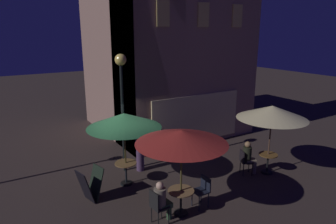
{
  "coord_description": "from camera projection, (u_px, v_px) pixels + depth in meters",
  "views": [
    {
      "loc": [
        -3.79,
        -8.88,
        4.96
      ],
      "look_at": [
        1.85,
        0.23,
        2.11
      ],
      "focal_mm": 32.75,
      "sensor_mm": 36.0,
      "label": 1
    }
  ],
  "objects": [
    {
      "name": "ground_plane",
      "position": [
        126.0,
        180.0,
        10.5
      ],
      "size": [
        60.0,
        60.0,
        0.0
      ],
      "primitive_type": "plane",
      "color": "#3C2F2B"
    },
    {
      "name": "cafe_building",
      "position": [
        157.0,
        54.0,
        14.1
      ],
      "size": [
        6.45,
        6.59,
        7.89
      ],
      "color": "#9C7569",
      "rests_on": "ground"
    },
    {
      "name": "street_lamp_near_corner",
      "position": [
        121.0,
        84.0,
        10.41
      ],
      "size": [
        0.39,
        0.39,
        4.22
      ],
      "color": "black",
      "rests_on": "ground"
    },
    {
      "name": "menu_sandwich_board",
      "position": [
        90.0,
        185.0,
        9.11
      ],
      "size": [
        0.79,
        0.69,
        1.01
      ],
      "rotation": [
        0.0,
        0.0,
        0.24
      ],
      "color": "black",
      "rests_on": "ground"
    },
    {
      "name": "cafe_table_0",
      "position": [
        126.0,
        169.0,
        10.1
      ],
      "size": [
        0.72,
        0.72,
        0.77
      ],
      "color": "black",
      "rests_on": "ground"
    },
    {
      "name": "cafe_table_1",
      "position": [
        181.0,
        197.0,
        8.43
      ],
      "size": [
        0.73,
        0.73,
        0.73
      ],
      "color": "black",
      "rests_on": "ground"
    },
    {
      "name": "cafe_table_2",
      "position": [
        268.0,
        160.0,
        10.91
      ],
      "size": [
        0.66,
        0.66,
        0.72
      ],
      "color": "black",
      "rests_on": "ground"
    },
    {
      "name": "patio_umbrella_0",
      "position": [
        124.0,
        121.0,
        9.68
      ],
      "size": [
        2.39,
        2.39,
        2.45
      ],
      "color": "black",
      "rests_on": "ground"
    },
    {
      "name": "patio_umbrella_1",
      "position": [
        182.0,
        137.0,
        7.99
      ],
      "size": [
        2.46,
        2.46,
        2.46
      ],
      "color": "black",
      "rests_on": "ground"
    },
    {
      "name": "patio_umbrella_2",
      "position": [
        272.0,
        112.0,
        10.46
      ],
      "size": [
        2.4,
        2.4,
        2.49
      ],
      "color": "black",
      "rests_on": "ground"
    },
    {
      "name": "cafe_chair_0",
      "position": [
        203.0,
        188.0,
        8.82
      ],
      "size": [
        0.42,
        0.42,
        0.9
      ],
      "rotation": [
        0.0,
        0.0,
        -3.13
      ],
      "color": "black",
      "rests_on": "ground"
    },
    {
      "name": "cafe_chair_1",
      "position": [
        157.0,
        204.0,
        7.96
      ],
      "size": [
        0.44,
        0.44,
        0.97
      ],
      "rotation": [
        0.0,
        0.0,
        0.08
      ],
      "color": "black",
      "rests_on": "ground"
    },
    {
      "name": "cafe_chair_2",
      "position": [
        244.0,
        160.0,
        10.8
      ],
      "size": [
        0.54,
        0.54,
        0.89
      ],
      "rotation": [
        0.0,
        0.0,
        -0.44
      ],
      "color": "black",
      "rests_on": "ground"
    },
    {
      "name": "patron_seated_0",
      "position": [
        162.0,
        199.0,
        8.02
      ],
      "size": [
        0.53,
        0.35,
        1.2
      ],
      "rotation": [
        0.0,
        0.0,
        0.08
      ],
      "color": "#2F4E31",
      "rests_on": "ground"
    },
    {
      "name": "patron_seated_1",
      "position": [
        249.0,
        156.0,
        10.78
      ],
      "size": [
        0.5,
        0.43,
        1.23
      ],
      "rotation": [
        0.0,
        0.0,
        -0.44
      ],
      "color": "#806D5C",
      "rests_on": "ground"
    },
    {
      "name": "patron_standing_2",
      "position": [
        140.0,
        148.0,
        11.02
      ],
      "size": [
        0.33,
        0.33,
        1.74
      ],
      "rotation": [
        0.0,
        0.0,
        1.67
      ],
      "color": "#543B60",
      "rests_on": "ground"
    }
  ]
}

